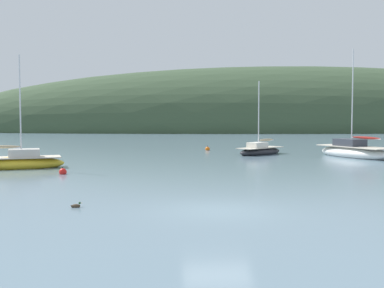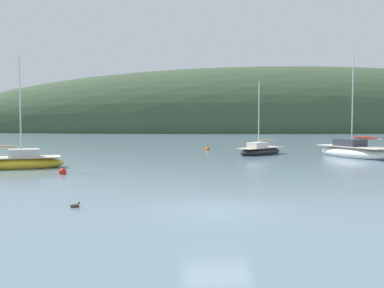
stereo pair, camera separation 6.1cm
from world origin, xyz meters
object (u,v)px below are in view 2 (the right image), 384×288
at_px(sailboat_blue_center, 17,162).
at_px(mooring_buoy_inner, 63,172).
at_px(sailboat_cream_ketch, 354,152).
at_px(mooring_buoy_channel, 208,149).
at_px(sailboat_teal_outer, 260,151).
at_px(duck_lone_right, 75,206).

xyz_separation_m(sailboat_blue_center, mooring_buoy_inner, (3.59, -3.30, -0.25)).
height_order(sailboat_cream_ketch, mooring_buoy_channel, sailboat_cream_ketch).
bearing_deg(sailboat_blue_center, sailboat_teal_outer, 29.70).
xyz_separation_m(sailboat_teal_outer, mooring_buoy_inner, (-14.01, -13.33, -0.21)).
bearing_deg(duck_lone_right, mooring_buoy_channel, 76.01).
distance_m(mooring_buoy_inner, duck_lone_right, 10.85).
height_order(sailboat_teal_outer, mooring_buoy_channel, sailboat_teal_outer).
distance_m(sailboat_cream_ketch, sailboat_teal_outer, 7.71).
distance_m(sailboat_teal_outer, mooring_buoy_channel, 6.57).
height_order(sailboat_cream_ketch, sailboat_blue_center, sailboat_cream_ketch).
bearing_deg(mooring_buoy_channel, sailboat_teal_outer, -51.03).
distance_m(sailboat_cream_ketch, mooring_buoy_inner, 23.61).
bearing_deg(mooring_buoy_inner, sailboat_cream_ketch, 26.31).
xyz_separation_m(mooring_buoy_channel, duck_lone_right, (-7.21, -28.95, -0.07)).
bearing_deg(sailboat_cream_ketch, mooring_buoy_channel, 144.77).
bearing_deg(sailboat_blue_center, duck_lone_right, -65.62).
xyz_separation_m(sailboat_teal_outer, sailboat_blue_center, (-17.60, -10.04, 0.04)).
relative_size(sailboat_cream_ketch, duck_lone_right, 21.28).
height_order(sailboat_cream_ketch, sailboat_teal_outer, sailboat_cream_ketch).
xyz_separation_m(mooring_buoy_inner, duck_lone_right, (2.67, -10.52, -0.07)).
bearing_deg(mooring_buoy_channel, duck_lone_right, -103.99).
xyz_separation_m(sailboat_cream_ketch, mooring_buoy_channel, (-11.29, 7.97, -0.31)).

